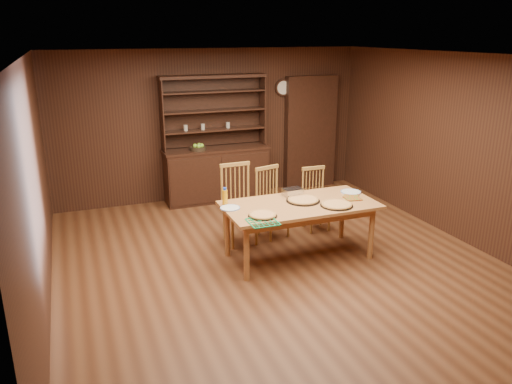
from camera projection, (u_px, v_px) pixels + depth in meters
name	position (u px, v px, depth m)	size (l,w,h in m)	color
floor	(278.00, 262.00, 6.48)	(6.00, 6.00, 0.00)	brown
room_shell	(280.00, 143.00, 6.00)	(6.00, 6.00, 6.00)	white
china_hutch	(216.00, 167.00, 8.75)	(1.84, 0.52, 2.17)	#321810
doorway	(310.00, 133.00, 9.39)	(1.00, 0.18, 2.10)	#321810
wall_clock	(283.00, 88.00, 8.99)	(0.30, 0.05, 0.30)	#321810
dining_table	(300.00, 209.00, 6.44)	(1.97, 0.98, 0.75)	#B36C3E
chair_left	(238.00, 201.00, 6.99)	(0.48, 0.45, 1.12)	#A37438
chair_center	(270.00, 199.00, 7.23)	(0.50, 0.49, 1.02)	#A37438
chair_right	(315.00, 197.00, 7.49)	(0.40, 0.38, 0.94)	#A37438
pizza_left	(263.00, 215.00, 5.97)	(0.35, 0.35, 0.04)	black
pizza_right	(337.00, 205.00, 6.33)	(0.42, 0.42, 0.04)	black
pizza_center	(303.00, 200.00, 6.50)	(0.44, 0.44, 0.04)	black
cooling_rack	(263.00, 222.00, 5.78)	(0.32, 0.32, 0.01)	#0C9C54
plate_left	(230.00, 208.00, 6.23)	(0.25, 0.25, 0.02)	silver
plate_right	(351.00, 192.00, 6.86)	(0.28, 0.28, 0.02)	silver
foil_dish	(293.00, 192.00, 6.71)	(0.25, 0.18, 0.10)	silver
juice_bottle	(225.00, 197.00, 6.34)	(0.07, 0.07, 0.23)	orange
pot_holder_a	(353.00, 198.00, 6.60)	(0.21, 0.21, 0.02)	red
pot_holder_b	(351.00, 196.00, 6.69)	(0.19, 0.19, 0.01)	red
fruit_bowl	(198.00, 148.00, 8.46)	(0.28, 0.28, 0.12)	black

